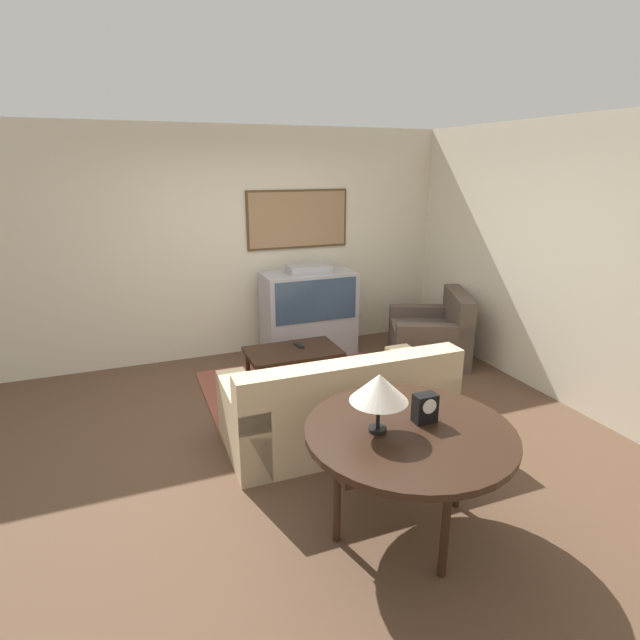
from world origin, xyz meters
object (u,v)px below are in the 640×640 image
(table_lamp, at_px, (379,388))
(mantel_clock, at_px, (425,408))
(couch, at_px, (339,408))
(console_table, at_px, (410,438))
(coffee_table, at_px, (293,354))
(tv, at_px, (309,313))
(armchair, at_px, (431,337))

(table_lamp, bearing_deg, mantel_clock, -0.18)
(couch, relative_size, console_table, 1.45)
(coffee_table, xyz_separation_m, table_lamp, (-0.19, -2.18, 0.60))
(coffee_table, height_order, console_table, console_table)
(tv, relative_size, console_table, 0.87)
(console_table, distance_m, table_lamp, 0.40)
(tv, bearing_deg, armchair, -27.86)
(console_table, relative_size, table_lamp, 3.47)
(coffee_table, distance_m, mantel_clock, 2.23)
(tv, xyz_separation_m, couch, (-0.48, -2.01, -0.23))
(tv, bearing_deg, coffee_table, -118.86)
(mantel_clock, bearing_deg, coffee_table, 93.56)
(coffee_table, bearing_deg, armchair, 7.87)
(tv, height_order, armchair, tv)
(couch, distance_m, console_table, 1.23)
(tv, relative_size, coffee_table, 1.19)
(tv, relative_size, mantel_clock, 6.07)
(armchair, relative_size, table_lamp, 3.29)
(armchair, relative_size, coffee_table, 1.30)
(mantel_clock, bearing_deg, couch, 94.46)
(armchair, height_order, coffee_table, armchair)
(tv, height_order, table_lamp, tv)
(couch, bearing_deg, mantel_clock, 94.78)
(table_lamp, bearing_deg, coffee_table, 84.98)
(armchair, height_order, table_lamp, table_lamp)
(tv, relative_size, armchair, 0.92)
(coffee_table, relative_size, mantel_clock, 5.08)
(couch, distance_m, armchair, 2.23)
(coffee_table, bearing_deg, table_lamp, -95.02)
(armchair, distance_m, coffee_table, 1.87)
(couch, distance_m, table_lamp, 1.35)
(armchair, bearing_deg, console_table, -12.43)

